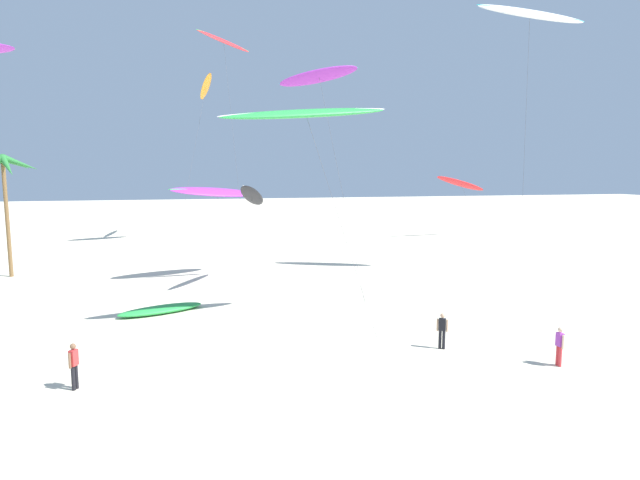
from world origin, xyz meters
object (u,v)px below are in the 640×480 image
Objects in this scene: flying_kite_6 at (530,14)px; flying_kite_8 at (461,183)px; person_near_right at (442,329)px; flying_kite_1 at (306,113)px; flying_kite_7 at (206,87)px; flying_kite_2 at (215,192)px; person_mid_field at (560,345)px; flying_kite_3 at (252,196)px; person_foreground_walker at (74,364)px; palm_tree_1 at (4,172)px; flying_kite_4 at (319,76)px; flying_kite_0 at (224,41)px; grounded_kite_0 at (161,309)px.

flying_kite_8 is (7.73, 22.84, -12.67)m from flying_kite_6.
flying_kite_1 is at bearing 135.02° from person_near_right.
person_near_right is at bearing -78.91° from flying_kite_7.
flying_kite_2 is 4.35× the size of person_mid_field.
flying_kite_2 is at bearing 121.72° from flying_kite_3.
flying_kite_1 is 15.13m from person_foreground_walker.
flying_kite_2 reaches higher than person_mid_field.
palm_tree_1 is at bearing 136.67° from person_mid_field.
flying_kite_1 is at bearing -108.08° from flying_kite_4.
flying_kite_0 is 13.72× the size of person_near_right.
person_foreground_walker is (-6.17, -19.30, -5.48)m from flying_kite_2.
flying_kite_0 reaches higher than flying_kite_1.
person_near_right is at bearing -134.21° from flying_kite_6.
person_mid_field is at bearing -60.27° from flying_kite_3.
person_mid_field is (10.37, -39.50, -20.45)m from flying_kite_0.
flying_kite_8 is at bearing 44.26° from flying_kite_4.
flying_kite_0 is 2.40× the size of flying_kite_8.
palm_tree_1 is at bearing 157.34° from flying_kite_4.
palm_tree_1 is 5.65× the size of person_mid_field.
person_near_right is at bearing -81.13° from flying_kite_4.
person_mid_field is (12.07, -46.03, -16.75)m from flying_kite_7.
flying_kite_2 is at bearing -16.43° from palm_tree_1.
flying_kite_4 is 0.81× the size of flying_kite_7.
person_near_right is at bearing -64.45° from flying_kite_2.
grounded_kite_0 is at bearing 142.36° from person_mid_field.
person_mid_field is (8.72, -8.13, -9.85)m from flying_kite_1.
palm_tree_1 reaches higher than flying_kite_8.
flying_kite_2 is (-3.81, 13.50, -4.31)m from flying_kite_1.
flying_kite_7 is (-1.70, 6.53, -3.69)m from flying_kite_0.
flying_kite_0 is at bearing 100.45° from person_near_right.
person_foreground_walker is (-2.52, -10.14, 0.75)m from grounded_kite_0.
flying_kite_1 is 14.68m from flying_kite_2.
flying_kite_3 is 0.55× the size of flying_kite_7.
flying_kite_0 reaches higher than flying_kite_8.
flying_kite_7 is at bearing 93.73° from flying_kite_3.
flying_kite_1 reaches higher than flying_kite_8.
grounded_kite_0 is at bearing -102.11° from flying_kite_0.
flying_kite_3 reaches higher than grounded_kite_0.
flying_kite_8 is 5.72× the size of person_near_right.
flying_kite_4 is 1.63× the size of flying_kite_8.
flying_kite_6 is at bearing 45.79° from person_near_right.
person_foreground_walker is at bearing -131.29° from flying_kite_4.
flying_kite_2 is at bearing -148.92° from flying_kite_8.
person_near_right is (-13.47, -13.84, -18.29)m from flying_kite_6.
flying_kite_7 is at bearing 81.39° from person_foreground_walker.
flying_kite_3 is (-1.53, 9.81, -4.47)m from flying_kite_1.
flying_kite_6 is (22.34, -4.72, 12.76)m from flying_kite_2.
person_near_right is at bearing 2.83° from person_foreground_walker.
flying_kite_0 reaches higher than flying_kite_6.
flying_kite_6 is at bearing 27.10° from person_foreground_walker.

